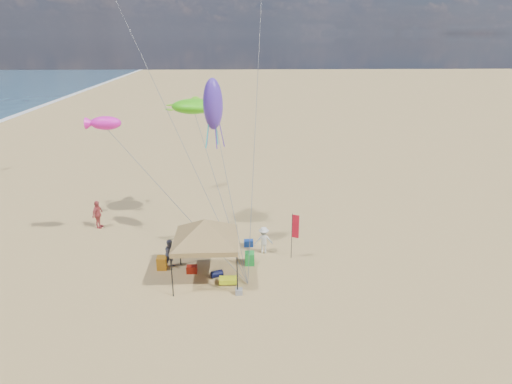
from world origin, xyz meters
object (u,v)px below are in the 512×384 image
chair_yellow (162,263)px  beach_cart (228,280)px  person_near_c (264,240)px  person_near_b (171,254)px  canopy_tent (205,222)px  cooler_red (192,269)px  chair_green (250,258)px  cooler_blue (249,243)px  person_near_a (231,241)px  feather_flag (295,229)px  person_far_a (98,214)px

chair_yellow → beach_cart: bearing=-24.5°
chair_yellow → person_near_c: (5.48, 1.64, 0.44)m
chair_yellow → person_near_b: size_ratio=0.44×
canopy_tent → cooler_red: 3.17m
chair_green → cooler_blue: bearing=90.3°
person_near_a → person_near_c: bearing=139.9°
chair_green → person_near_c: bearing=57.7°
cooler_red → person_near_b: size_ratio=0.34×
feather_flag → person_far_a: bearing=159.3°
cooler_red → cooler_blue: 4.22m
person_far_a → canopy_tent: bearing=-117.3°
cooler_blue → person_near_c: size_ratio=0.34×
feather_flag → person_near_b: bearing=-173.7°
cooler_red → person_near_a: 2.89m
chair_yellow → person_near_b: person_near_b is taller
person_near_a → canopy_tent: bearing=21.4°
chair_green → beach_cart: size_ratio=0.78×
person_near_a → person_near_c: (1.83, 0.13, -0.02)m
person_far_a → chair_yellow: bearing=-123.7°
canopy_tent → person_near_c: 4.71m
cooler_blue → chair_yellow: size_ratio=0.77×
feather_flag → person_near_b: feather_flag is taller
cooler_blue → person_near_b: bearing=-150.7°
cooler_blue → feather_flag: bearing=-32.9°
chair_yellow → canopy_tent: bearing=-23.8°
person_near_c → cooler_red: bearing=28.1°
person_near_b → beach_cart: bearing=-71.5°
feather_flag → canopy_tent: bearing=-157.0°
canopy_tent → chair_yellow: size_ratio=8.83×
cooler_red → cooler_blue: (3.03, 2.94, 0.00)m
canopy_tent → person_near_b: canopy_tent is taller
person_near_b → person_far_a: 7.56m
beach_cart → person_near_a: bearing=88.0°
cooler_blue → cooler_red: bearing=-135.8°
cooler_blue → chair_yellow: 5.27m
person_near_b → person_far_a: size_ratio=0.87×
cooler_red → chair_green: chair_green is taller
canopy_tent → chair_yellow: canopy_tent is taller
person_near_a → person_near_b: (-3.18, -1.36, -0.01)m
cooler_red → person_near_b: (-1.14, 0.60, 0.61)m
feather_flag → person_near_a: 3.65m
chair_green → person_near_c: 1.62m
cooler_red → person_near_a: bearing=43.8°
chair_green → person_near_b: (-4.18, -0.17, 0.45)m
beach_cart → person_near_a: 3.18m
cooler_red → person_near_b: 1.42m
cooler_blue → person_near_c: bearing=-45.3°
person_far_a → chair_green: bearing=-104.0°
feather_flag → chair_yellow: feather_flag is taller
person_near_a → person_far_a: person_far_a is taller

